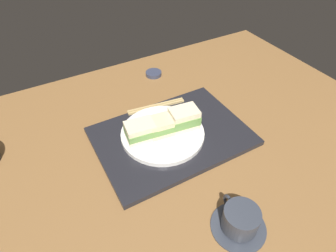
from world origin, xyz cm
name	(u,v)px	position (x,y,z in cm)	size (l,w,h in cm)	color
ground_plane	(172,151)	(0.00, 0.00, -1.50)	(140.00, 100.00, 3.00)	brown
serving_tray	(172,136)	(-1.76, -3.20, 0.76)	(42.86, 30.31, 1.52)	black
sandwich_plate	(163,133)	(0.70, -4.24, 2.18)	(23.80, 23.80, 1.32)	white
sandwich_near	(184,118)	(-5.71, -3.26, 5.88)	(8.65, 7.10, 6.08)	beige
sandwich_middle	(163,126)	(0.70, -4.24, 5.21)	(8.93, 6.95, 4.75)	beige
sandwich_far	(140,131)	(7.10, -5.22, 5.30)	(8.62, 7.12, 4.92)	beige
chopsticks_pair	(156,106)	(-3.63, -16.58, 1.87)	(18.82, 4.21, 0.70)	tan
coffee_cup	(240,220)	(-0.62, 27.92, 2.78)	(12.20, 12.51, 6.09)	#333842
small_sauce_dish	(154,74)	(-12.59, -35.96, 0.70)	(5.99, 5.99, 1.40)	#33384C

